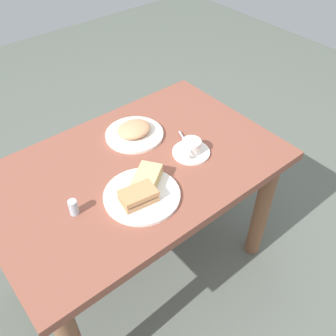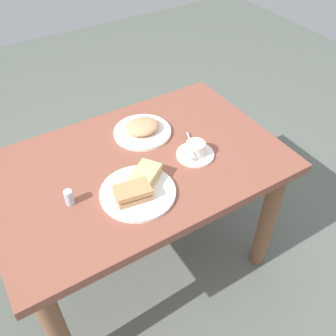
# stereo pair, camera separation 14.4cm
# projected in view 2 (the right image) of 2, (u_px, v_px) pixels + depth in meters

# --- Properties ---
(ground_plane) EXTENTS (6.00, 6.00, 0.00)m
(ground_plane) POSITION_uv_depth(u_px,v_px,m) (144.00, 260.00, 1.99)
(ground_plane) COLOR #5E655B
(dining_table) EXTENTS (1.18, 0.76, 0.70)m
(dining_table) POSITION_uv_depth(u_px,v_px,m) (139.00, 184.00, 1.59)
(dining_table) COLOR brown
(dining_table) RESTS_ON ground_plane
(sandwich_plate) EXTENTS (0.28, 0.28, 0.01)m
(sandwich_plate) POSITION_uv_depth(u_px,v_px,m) (138.00, 193.00, 1.38)
(sandwich_plate) COLOR white
(sandwich_plate) RESTS_ON dining_table
(sandwich_front) EXTENTS (0.14, 0.10, 0.05)m
(sandwich_front) POSITION_uv_depth(u_px,v_px,m) (133.00, 193.00, 1.33)
(sandwich_front) COLOR tan
(sandwich_front) RESTS_ON sandwich_plate
(sandwich_back) EXTENTS (0.17, 0.15, 0.05)m
(sandwich_back) POSITION_uv_depth(u_px,v_px,m) (144.00, 177.00, 1.39)
(sandwich_back) COLOR #E4BD7B
(sandwich_back) RESTS_ON sandwich_plate
(coffee_saucer) EXTENTS (0.16, 0.16, 0.01)m
(coffee_saucer) POSITION_uv_depth(u_px,v_px,m) (195.00, 155.00, 1.54)
(coffee_saucer) COLOR white
(coffee_saucer) RESTS_ON dining_table
(coffee_cup) EXTENTS (0.09, 0.08, 0.05)m
(coffee_cup) POSITION_uv_depth(u_px,v_px,m) (195.00, 148.00, 1.51)
(coffee_cup) COLOR white
(coffee_cup) RESTS_ON coffee_saucer
(spoon) EXTENTS (0.05, 0.10, 0.01)m
(spoon) POSITION_uv_depth(u_px,v_px,m) (191.00, 142.00, 1.58)
(spoon) COLOR silver
(spoon) RESTS_ON coffee_saucer
(side_plate) EXTENTS (0.25, 0.25, 0.01)m
(side_plate) POSITION_uv_depth(u_px,v_px,m) (142.00, 132.00, 1.64)
(side_plate) COLOR white
(side_plate) RESTS_ON dining_table
(side_food_pile) EXTENTS (0.15, 0.13, 0.04)m
(side_food_pile) POSITION_uv_depth(u_px,v_px,m) (142.00, 127.00, 1.62)
(side_food_pile) COLOR tan
(side_food_pile) RESTS_ON side_plate
(salt_shaker) EXTENTS (0.03, 0.03, 0.06)m
(salt_shaker) POSITION_uv_depth(u_px,v_px,m) (69.00, 197.00, 1.33)
(salt_shaker) COLOR silver
(salt_shaker) RESTS_ON dining_table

